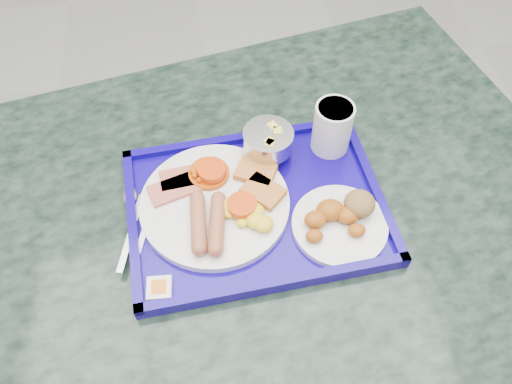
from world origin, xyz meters
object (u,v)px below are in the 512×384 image
tray (256,207)px  fruit_bowl (268,141)px  table (238,264)px  main_plate (219,202)px  bread_plate (342,219)px  juice_cup (332,126)px

tray → fruit_bowl: size_ratio=4.99×
table → main_plate: size_ratio=5.41×
table → tray: size_ratio=3.06×
main_plate → bread_plate: bread_plate is taller
fruit_bowl → bread_plate: bearing=-60.3°
tray → fruit_bowl: bearing=70.1°
tray → main_plate: (-0.06, 0.01, 0.02)m
bread_plate → main_plate: bearing=161.4°
table → tray: (0.04, -0.00, 0.22)m
tray → juice_cup: (0.16, 0.12, 0.06)m
table → bread_plate: bread_plate is taller
table → fruit_bowl: (0.08, 0.11, 0.26)m
tray → bread_plate: (0.14, -0.06, 0.02)m
fruit_bowl → table: bearing=-126.7°
fruit_bowl → tray: bearing=-109.9°
main_plate → bread_plate: (0.20, -0.07, 0.00)m
main_plate → fruit_bowl: size_ratio=2.82×
main_plate → fruit_bowl: (0.10, 0.10, 0.03)m
table → tray: tray is taller
bread_plate → fruit_bowl: (-0.10, 0.17, 0.03)m
table → juice_cup: 0.36m
bread_plate → fruit_bowl: bearing=119.7°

